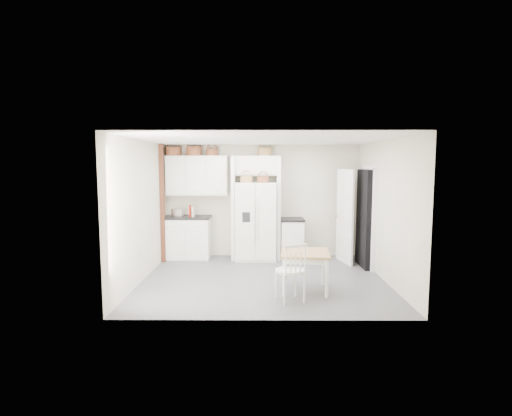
{
  "coord_description": "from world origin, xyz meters",
  "views": [
    {
      "loc": [
        -0.09,
        -7.33,
        2.15
      ],
      "look_at": [
        -0.14,
        0.4,
        1.31
      ],
      "focal_mm": 28.0,
      "sensor_mm": 36.0,
      "label": 1
    }
  ],
  "objects": [
    {
      "name": "trim_post",
      "position": [
        -2.2,
        1.35,
        1.3
      ],
      "size": [
        0.09,
        0.09,
        2.6
      ],
      "primitive_type": "cube",
      "color": "#401D10",
      "rests_on": "floor"
    },
    {
      "name": "floor",
      "position": [
        0.0,
        0.0,
        0.0
      ],
      "size": [
        4.5,
        4.5,
        0.0
      ],
      "primitive_type": "plane",
      "color": "#46454C",
      "rests_on": "ground"
    },
    {
      "name": "base_cab_left",
      "position": [
        -1.71,
        1.7,
        0.47
      ],
      "size": [
        1.01,
        0.64,
        0.93
      ],
      "primitive_type": "cube",
      "color": "white",
      "rests_on": "floor"
    },
    {
      "name": "cookbook_red",
      "position": [
        -1.64,
        1.62,
        1.11
      ],
      "size": [
        0.05,
        0.18,
        0.27
      ],
      "primitive_type": "cube",
      "rotation": [
        0.0,
        0.0,
        0.05
      ],
      "color": "#A01A0E",
      "rests_on": "counter_left"
    },
    {
      "name": "toaster",
      "position": [
        -1.92,
        1.64,
        1.06
      ],
      "size": [
        0.28,
        0.19,
        0.18
      ],
      "primitive_type": "cube",
      "rotation": [
        0.0,
        0.0,
        -0.19
      ],
      "color": "silver",
      "rests_on": "counter_left"
    },
    {
      "name": "basket_fridge_b",
      "position": [
        0.0,
        1.52,
        1.82
      ],
      "size": [
        0.25,
        0.25,
        0.13
      ],
      "primitive_type": "cylinder",
      "color": "brown",
      "rests_on": "refrigerator"
    },
    {
      "name": "dining_table",
      "position": [
        0.7,
        -0.67,
        0.34
      ],
      "size": [
        0.87,
        0.87,
        0.67
      ],
      "primitive_type": "cube",
      "rotation": [
        0.0,
        0.0,
        -0.08
      ],
      "color": "#9F7246",
      "rests_on": "floor"
    },
    {
      "name": "fridge_panel_left",
      "position": [
        -0.66,
        1.7,
        1.15
      ],
      "size": [
        0.08,
        0.6,
        2.3
      ],
      "primitive_type": "cube",
      "color": "white",
      "rests_on": "floor"
    },
    {
      "name": "basket_fridge_a",
      "position": [
        -0.36,
        1.52,
        1.83
      ],
      "size": [
        0.27,
        0.27,
        0.14
      ],
      "primitive_type": "cylinder",
      "color": "brown",
      "rests_on": "refrigerator"
    },
    {
      "name": "doorway_void",
      "position": [
        2.16,
        1.0,
        1.02
      ],
      "size": [
        0.18,
        0.85,
        2.05
      ],
      "primitive_type": "cube",
      "color": "black",
      "rests_on": "floor"
    },
    {
      "name": "wall_back",
      "position": [
        0.0,
        2.0,
        1.3
      ],
      "size": [
        4.5,
        0.0,
        4.5
      ],
      "primitive_type": "plane",
      "rotation": [
        1.57,
        0.0,
        0.0
      ],
      "color": "#BAB39C",
      "rests_on": "floor"
    },
    {
      "name": "wall_left",
      "position": [
        -2.25,
        0.0,
        1.3
      ],
      "size": [
        0.0,
        4.0,
        4.0
      ],
      "primitive_type": "plane",
      "rotation": [
        1.57,
        0.0,
        1.57
      ],
      "color": "#BAB39C",
      "rests_on": "floor"
    },
    {
      "name": "windsor_chair",
      "position": [
        0.41,
        -1.2,
        0.49
      ],
      "size": [
        0.6,
        0.57,
        0.98
      ],
      "primitive_type": "cube",
      "rotation": [
        0.0,
        0.0,
        0.35
      ],
      "color": "white",
      "rests_on": "floor"
    },
    {
      "name": "bridge_cabinet",
      "position": [
        -0.15,
        1.83,
        2.12
      ],
      "size": [
        1.12,
        0.34,
        0.45
      ],
      "primitive_type": "cube",
      "color": "white",
      "rests_on": "wall_back"
    },
    {
      "name": "basket_upper_b",
      "position": [
        -1.57,
        1.83,
        2.45
      ],
      "size": [
        0.35,
        0.35,
        0.21
      ],
      "primitive_type": "cylinder",
      "color": "brown",
      "rests_on": "upper_cabinet"
    },
    {
      "name": "base_cab_right",
      "position": [
        0.67,
        1.7,
        0.44
      ],
      "size": [
        0.5,
        0.6,
        0.88
      ],
      "primitive_type": "cube",
      "color": "white",
      "rests_on": "floor"
    },
    {
      "name": "counter_right",
      "position": [
        0.67,
        1.7,
        0.9
      ],
      "size": [
        0.54,
        0.64,
        0.04
      ],
      "primitive_type": "cube",
      "color": "black",
      "rests_on": "base_cab_right"
    },
    {
      "name": "refrigerator",
      "position": [
        -0.15,
        1.62,
        0.88
      ],
      "size": [
        0.91,
        0.73,
        1.75
      ],
      "primitive_type": "cube",
      "color": "white",
      "rests_on": "floor"
    },
    {
      "name": "fridge_panel_right",
      "position": [
        0.36,
        1.7,
        1.15
      ],
      "size": [
        0.08,
        0.6,
        2.3
      ],
      "primitive_type": "cube",
      "color": "white",
      "rests_on": "floor"
    },
    {
      "name": "door_slab",
      "position": [
        1.8,
        1.33,
        1.02
      ],
      "size": [
        0.21,
        0.79,
        2.05
      ],
      "primitive_type": "cube",
      "rotation": [
        0.0,
        0.0,
        -1.36
      ],
      "color": "white",
      "rests_on": "floor"
    },
    {
      "name": "wall_right",
      "position": [
        2.25,
        0.0,
        1.3
      ],
      "size": [
        0.0,
        4.0,
        4.0
      ],
      "primitive_type": "plane",
      "rotation": [
        1.57,
        0.0,
        -1.57
      ],
      "color": "#BAB39C",
      "rests_on": "floor"
    },
    {
      "name": "basket_upper_a",
      "position": [
        -2.03,
        1.83,
        2.45
      ],
      "size": [
        0.34,
        0.34,
        0.19
      ],
      "primitive_type": "cylinder",
      "color": "brown",
      "rests_on": "upper_cabinet"
    },
    {
      "name": "basket_bridge_b",
      "position": [
        0.05,
        1.83,
        2.44
      ],
      "size": [
        0.31,
        0.31,
        0.18
      ],
      "primitive_type": "cylinder",
      "color": "brown",
      "rests_on": "bridge_cabinet"
    },
    {
      "name": "basket_upper_c",
      "position": [
        -1.16,
        1.83,
        2.43
      ],
      "size": [
        0.27,
        0.27,
        0.15
      ],
      "primitive_type": "cylinder",
      "color": "brown",
      "rests_on": "upper_cabinet"
    },
    {
      "name": "cookbook_cream",
      "position": [
        -1.57,
        1.62,
        1.09
      ],
      "size": [
        0.05,
        0.15,
        0.23
      ],
      "primitive_type": "cube",
      "rotation": [
        0.0,
        0.0,
        -0.1
      ],
      "color": "beige",
      "rests_on": "counter_left"
    },
    {
      "name": "counter_left",
      "position": [
        -1.71,
        1.7,
        0.95
      ],
      "size": [
        1.05,
        0.68,
        0.04
      ],
      "primitive_type": "cube",
      "color": "black",
      "rests_on": "base_cab_left"
    },
    {
      "name": "ceiling",
      "position": [
        0.0,
        0.0,
        2.6
      ],
      "size": [
        4.5,
        4.5,
        0.0
      ],
      "primitive_type": "plane",
      "color": "white",
      "rests_on": "wall_back"
    },
    {
      "name": "upper_cabinet",
      "position": [
        -1.5,
        1.83,
        1.9
      ],
      "size": [
        1.4,
        0.34,
        0.9
      ],
      "primitive_type": "cube",
      "color": "white",
      "rests_on": "wall_back"
    }
  ]
}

